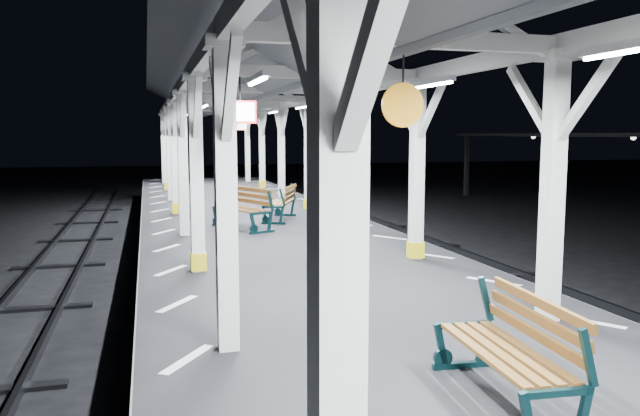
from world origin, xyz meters
name	(u,v)px	position (x,y,z in m)	size (l,w,h in m)	color
ground	(346,357)	(0.00, 0.00, 0.00)	(120.00, 120.00, 0.00)	black
platform	(346,325)	(0.00, 0.00, 0.50)	(6.00, 50.00, 1.00)	black
hazard_stripes_left	(177,304)	(-2.45, 0.00, 1.00)	(1.00, 48.00, 0.01)	silver
hazard_stripes_right	(494,282)	(2.45, 0.00, 1.00)	(1.00, 48.00, 0.01)	silver
track_right	(624,325)	(5.00, 0.00, 0.08)	(2.20, 60.00, 0.16)	#2D2D33
canopy	(348,46)	(0.00, -0.01, 4.56)	(5.40, 49.00, 4.65)	silver
bench_near	(515,347)	(0.22, -4.02, 1.50)	(0.78, 1.77, 0.94)	black
bench_mid	(246,207)	(-0.47, 6.64, 1.54)	(1.34, 1.98, 1.01)	black
bench_far	(283,202)	(0.75, 7.90, 1.51)	(1.26, 1.86, 0.95)	black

